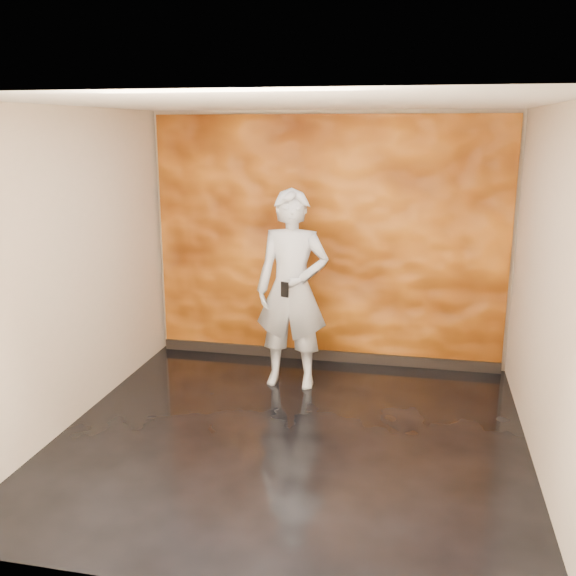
% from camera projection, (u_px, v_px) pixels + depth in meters
% --- Properties ---
extents(room, '(4.02, 4.02, 2.81)m').
position_uv_depth(room, '(291.00, 280.00, 5.25)').
color(room, black).
rests_on(room, ground).
extents(feature_wall, '(3.90, 0.06, 2.75)m').
position_uv_depth(feature_wall, '(327.00, 242.00, 7.12)').
color(feature_wall, orange).
rests_on(feature_wall, ground).
extents(baseboard, '(3.90, 0.04, 0.12)m').
position_uv_depth(baseboard, '(325.00, 355.00, 7.40)').
color(baseboard, black).
rests_on(baseboard, ground).
extents(man, '(0.74, 0.49, 2.03)m').
position_uv_depth(man, '(292.00, 290.00, 6.50)').
color(man, '#91969F').
rests_on(man, ground).
extents(phone, '(0.08, 0.05, 0.15)m').
position_uv_depth(phone, '(285.00, 290.00, 6.20)').
color(phone, black).
rests_on(phone, man).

